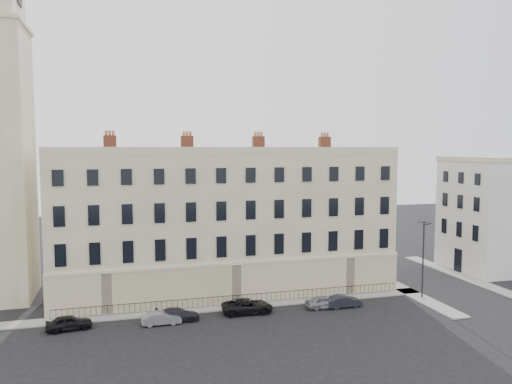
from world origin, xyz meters
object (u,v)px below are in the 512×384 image
at_px(car_b, 161,318).
at_px(car_d, 247,306).
at_px(streetlamp, 423,256).
at_px(car_c, 177,315).
at_px(car_a, 69,323).
at_px(car_e, 324,302).
at_px(car_f, 343,301).

relative_size(car_b, car_d, 0.71).
bearing_deg(streetlamp, car_b, 156.27).
distance_m(car_b, car_c, 1.58).
xyz_separation_m(car_d, streetlamp, (18.76, -0.36, 3.87)).
relative_size(car_a, car_c, 0.95).
height_order(car_e, streetlamp, streetlamp).
distance_m(car_e, streetlamp, 11.85).
relative_size(car_f, streetlamp, 0.44).
bearing_deg(car_e, streetlamp, -87.48).
relative_size(car_e, streetlamp, 0.44).
relative_size(car_c, car_d, 0.82).
xyz_separation_m(car_b, car_c, (1.47, 0.59, 0.01)).
distance_m(car_d, car_e, 7.61).
distance_m(car_b, car_e, 15.75).
height_order(car_a, car_c, car_a).
height_order(car_a, car_e, car_a).
bearing_deg(streetlamp, car_e, 156.13).
xyz_separation_m(car_c, car_e, (14.28, -0.22, 0.03)).
relative_size(car_a, car_e, 1.06).
bearing_deg(car_a, car_c, -99.57).
height_order(car_b, car_d, car_d).
bearing_deg(car_c, car_a, 94.96).
height_order(car_a, car_b, car_a).
distance_m(car_b, car_d, 8.22).
relative_size(car_d, streetlamp, 0.60).
xyz_separation_m(car_f, streetlamp, (9.15, 0.40, 3.95)).
xyz_separation_m(car_c, car_f, (16.30, -0.40, 0.02)).
height_order(car_f, streetlamp, streetlamp).
distance_m(car_c, car_e, 14.28).
bearing_deg(car_c, car_e, -85.10).
height_order(car_c, car_d, car_d).
xyz_separation_m(car_b, car_f, (17.77, 0.19, 0.02)).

